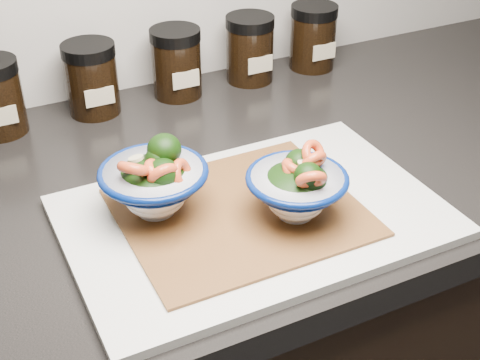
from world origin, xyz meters
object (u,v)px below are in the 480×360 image
bowl_left (155,182)px  spice_jar_e (250,49)px  cutting_board (254,217)px  spice_jar_f (313,37)px  spice_jar_c (92,79)px  spice_jar_d (176,63)px  bowl_right (298,187)px

bowl_left → spice_jar_e: bearing=47.9°
cutting_board → spice_jar_f: (0.31, 0.37, 0.05)m
spice_jar_c → spice_jar_e: size_ratio=1.00×
spice_jar_d → spice_jar_c: bearing=180.0°
bowl_right → cutting_board: bearing=144.3°
cutting_board → spice_jar_f: bearing=50.2°
cutting_board → spice_jar_f: size_ratio=3.98×
cutting_board → spice_jar_c: spice_jar_c is taller
spice_jar_d → spice_jar_f: size_ratio=1.00×
spice_jar_c → spice_jar_d: (0.14, 0.00, 0.00)m
cutting_board → spice_jar_f: spice_jar_f is taller
bowl_left → spice_jar_d: bearing=64.2°
bowl_left → spice_jar_d: 0.35m
spice_jar_c → spice_jar_e: (0.27, 0.00, 0.00)m
spice_jar_d → spice_jar_f: same height
cutting_board → spice_jar_d: 0.38m
spice_jar_f → spice_jar_d: bearing=180.0°
spice_jar_c → spice_jar_e: 0.27m
spice_jar_d → cutting_board: bearing=-97.6°
cutting_board → spice_jar_e: size_ratio=3.98×
cutting_board → bowl_right: bearing=-35.7°
bowl_right → spice_jar_c: spice_jar_c is taller
cutting_board → spice_jar_c: size_ratio=3.98×
bowl_right → spice_jar_d: 0.40m
cutting_board → spice_jar_d: (0.05, 0.37, 0.05)m
bowl_left → spice_jar_f: (0.41, 0.32, -0.00)m
cutting_board → bowl_left: (-0.10, 0.05, 0.05)m
spice_jar_f → bowl_left: bearing=-142.3°
bowl_right → bowl_left: bearing=151.2°
bowl_right → spice_jar_f: spice_jar_f is taller
bowl_right → spice_jar_f: bearing=56.3°
cutting_board → spice_jar_c: (-0.09, 0.37, 0.05)m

